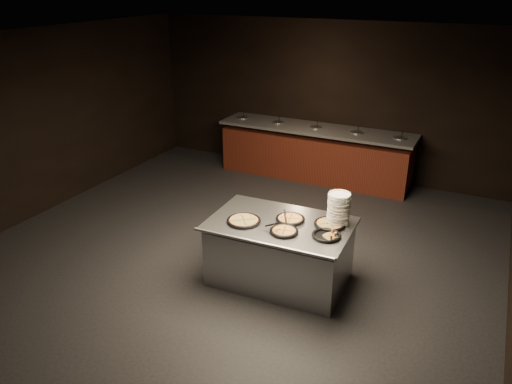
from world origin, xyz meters
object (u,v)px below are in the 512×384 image
serving_counter (280,253)px  pan_veggie_whole (244,221)px  plate_stack (339,209)px  pan_cheese_whole (290,219)px

serving_counter → pan_veggie_whole: size_ratio=4.22×
plate_stack → pan_cheese_whole: (-0.55, -0.17, -0.18)m
plate_stack → pan_cheese_whole: bearing=-162.9°
serving_counter → pan_cheese_whole: 0.47m
pan_cheese_whole → serving_counter: bearing=-128.8°
plate_stack → pan_cheese_whole: plate_stack is taller
pan_veggie_whole → pan_cheese_whole: (0.49, 0.30, -0.00)m
serving_counter → pan_cheese_whole: (0.09, 0.11, 0.45)m
serving_counter → pan_veggie_whole: 0.64m
serving_counter → plate_stack: (0.64, 0.28, 0.63)m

